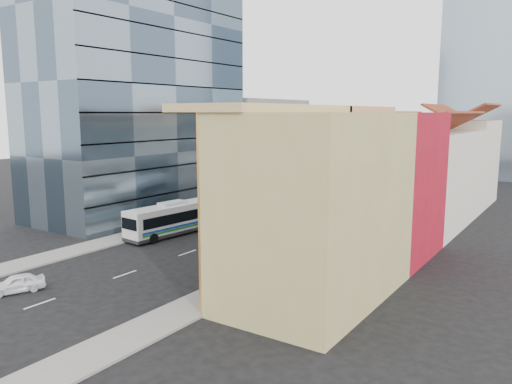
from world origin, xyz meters
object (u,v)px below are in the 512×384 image
Objects in this scene: bus_left_near at (173,218)px; sedan_left at (16,283)px; office_tower at (138,87)px; bus_left_far at (259,204)px; bus_right at (322,213)px; shophouse_tan at (319,207)px.

bus_left_near is 17.94m from sedan_left.
office_tower is 18.89m from bus_left_near.
office_tower reaches higher than sedan_left.
office_tower is 2.54× the size of bus_left_far.
office_tower is 31.69m from sedan_left.
bus_right is 29.75m from sedan_left.
bus_left_far is 1.18× the size of bus_right.
bus_right is (22.50, 3.81, -13.40)m from office_tower.
bus_left_near is 10.71m from bus_left_far.
shophouse_tan is at bearing 55.13° from sedan_left.
bus_left_near is (-19.50, 7.13, -4.32)m from shophouse_tan.
bus_left_near is at bearing 159.91° from shophouse_tan.
shophouse_tan is 0.47× the size of office_tower.
office_tower is at bearing 155.70° from shophouse_tan.
sedan_left is (13.83, -24.62, -14.39)m from office_tower.
shophouse_tan is 20.90m from sedan_left.
shophouse_tan reaches higher than bus_right.
bus_left_near is 2.92× the size of sedan_left.
bus_right is at bearing 9.62° from office_tower.
office_tower reaches higher than bus_right.
shophouse_tan is 35.19m from office_tower.
bus_left_far is at bearing 110.97° from sedan_left.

